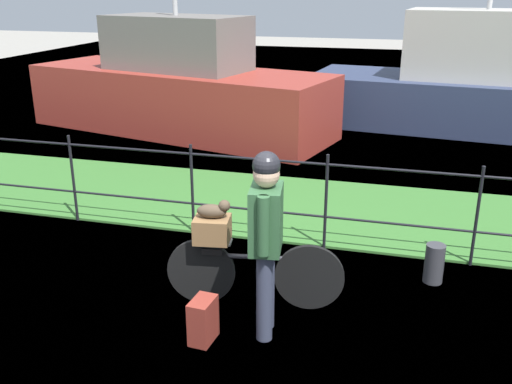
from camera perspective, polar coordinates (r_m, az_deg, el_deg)
name	(u,v)px	position (r m, az deg, el deg)	size (l,w,h in m)	color
ground_plane	(189,348)	(5.15, -6.70, -15.10)	(60.00, 60.00, 0.00)	gray
grass_strip	(279,205)	(8.09, 2.33, -1.27)	(27.00, 2.40, 0.03)	#38702D
harbor_water	(338,113)	(14.10, 8.17, 7.72)	(30.00, 30.00, 0.00)	#426684
iron_fence	(257,189)	(6.76, 0.11, 0.26)	(18.04, 0.04, 1.15)	black
bicycle_main	(253,272)	(5.54, -0.33, -7.97)	(1.69, 0.31, 0.66)	black
wooden_crate	(212,229)	(5.41, -4.36, -3.70)	(0.33, 0.29, 0.24)	brown
terrier_dog	(214,210)	(5.33, -4.16, -1.79)	(0.32, 0.18, 0.18)	#4C3D2D
cyclist_person	(266,229)	(4.84, 1.00, -3.73)	(0.32, 0.54, 1.68)	#383D51
backpack_on_paving	(203,320)	(5.12, -5.27, -12.55)	(0.28, 0.18, 0.40)	maroon
mooring_bollard	(434,263)	(6.29, 17.25, -6.78)	(0.20, 0.20, 0.42)	#38383D
moored_boat_near	(479,88)	(13.15, 21.21, 9.63)	(7.20, 3.13, 4.05)	#2D3856
moored_boat_mid	(179,89)	(12.21, -7.65, 10.07)	(6.78, 3.58, 3.95)	#9E3328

